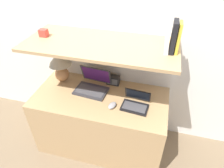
# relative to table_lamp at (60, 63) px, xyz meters

# --- Properties ---
(ground_plane) EXTENTS (12.00, 12.00, 0.00)m
(ground_plane) POSITION_rel_table_lamp_xyz_m (0.50, -0.51, -0.93)
(ground_plane) COLOR #7A664C
(wall_back) EXTENTS (6.00, 0.05, 2.40)m
(wall_back) POSITION_rel_table_lamp_xyz_m (0.50, 0.23, 0.27)
(wall_back) COLOR white
(wall_back) RESTS_ON ground_plane
(desk) EXTENTS (1.36, 0.67, 0.71)m
(desk) POSITION_rel_table_lamp_xyz_m (0.50, -0.17, -0.57)
(desk) COLOR tan
(desk) RESTS_ON ground_plane
(back_riser) EXTENTS (1.36, 0.04, 1.25)m
(back_riser) POSITION_rel_table_lamp_xyz_m (0.50, 0.18, -0.31)
(back_riser) COLOR white
(back_riser) RESTS_ON ground_plane
(shelf) EXTENTS (1.36, 0.60, 0.03)m
(shelf) POSITION_rel_table_lamp_xyz_m (0.50, -0.10, 0.33)
(shelf) COLOR tan
(shelf) RESTS_ON back_riser
(table_lamp) EXTENTS (0.25, 0.25, 0.35)m
(table_lamp) POSITION_rel_table_lamp_xyz_m (0.00, 0.00, 0.00)
(table_lamp) COLOR #B27A4C
(table_lamp) RESTS_ON desk
(laptop_large) EXTENTS (0.36, 0.32, 0.23)m
(laptop_large) POSITION_rel_table_lamp_xyz_m (0.38, -0.07, -0.17)
(laptop_large) COLOR #333338
(laptop_large) RESTS_ON desk
(laptop_small) EXTENTS (0.27, 0.22, 0.15)m
(laptop_small) POSITION_rel_table_lamp_xyz_m (0.87, -0.22, -0.18)
(laptop_small) COLOR black
(laptop_small) RESTS_ON desk
(computer_mouse) EXTENTS (0.09, 0.12, 0.04)m
(computer_mouse) POSITION_rel_table_lamp_xyz_m (0.65, -0.28, -0.20)
(computer_mouse) COLOR #99999E
(computer_mouse) RESTS_ON desk
(router_box) EXTENTS (0.14, 0.08, 0.10)m
(router_box) POSITION_rel_table_lamp_xyz_m (0.57, 0.08, -0.17)
(router_box) COLOR black
(router_box) RESTS_ON desk
(book_yellow) EXTENTS (0.02, 0.12, 0.24)m
(book_yellow) POSITION_rel_table_lamp_xyz_m (1.14, -0.10, 0.47)
(book_yellow) COLOR gold
(book_yellow) RESTS_ON shelf
(book_black) EXTENTS (0.04, 0.15, 0.25)m
(book_black) POSITION_rel_table_lamp_xyz_m (1.10, -0.10, 0.47)
(book_black) COLOR black
(book_black) RESTS_ON shelf
(book_white) EXTENTS (0.05, 0.17, 0.19)m
(book_white) POSITION_rel_table_lamp_xyz_m (1.05, -0.10, 0.44)
(book_white) COLOR silver
(book_white) RESTS_ON shelf
(shelf_gadget) EXTENTS (0.07, 0.06, 0.07)m
(shelf_gadget) POSITION_rel_table_lamp_xyz_m (-0.05, -0.10, 0.38)
(shelf_gadget) COLOR #CC3D33
(shelf_gadget) RESTS_ON shelf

